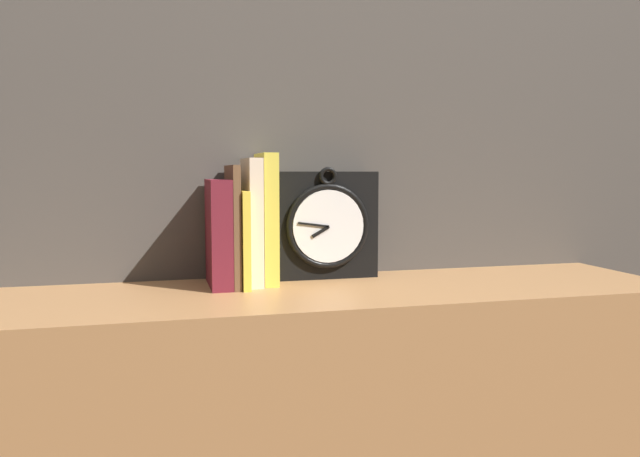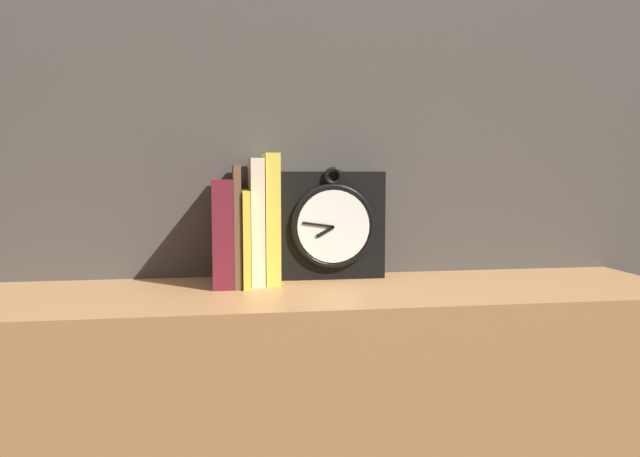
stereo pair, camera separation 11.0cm
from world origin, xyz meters
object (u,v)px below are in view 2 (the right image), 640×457
Objects in this scene: book_slot1_brown at (237,225)px; book_slot3_cream at (256,221)px; clock at (330,225)px; book_slot4_yellow at (271,218)px; book_slot0_maroon at (223,232)px; book_slot2_yellow at (245,237)px.

book_slot3_cream is at bearing 13.88° from book_slot1_brown.
book_slot3_cream is (-0.15, -0.03, 0.01)m from clock.
book_slot3_cream is 0.03m from book_slot4_yellow.
book_slot4_yellow is (0.03, 0.00, 0.00)m from book_slot3_cream.
book_slot4_yellow is at bearing -167.95° from clock.
book_slot3_cream is at bearing 7.99° from book_slot0_maroon.
book_slot0_maroon is 0.09m from book_slot4_yellow.
book_slot4_yellow reaches higher than book_slot2_yellow.
clock is 1.25× the size of book_slot2_yellow.
clock is 0.17m from book_slot2_yellow.
book_slot1_brown is (0.03, -0.00, 0.01)m from book_slot0_maroon.
book_slot1_brown reaches higher than book_slot2_yellow.
book_slot0_maroon is 1.11× the size of book_slot2_yellow.
book_slot1_brown is 0.03m from book_slot2_yellow.
book_slot0_maroon is 0.80× the size of book_slot4_yellow.
book_slot1_brown is (-0.18, -0.04, 0.01)m from clock.
book_slot2_yellow is at bearing -9.47° from book_slot1_brown.
book_slot4_yellow is at bearing 7.35° from book_slot0_maroon.
book_slot4_yellow reaches higher than book_slot3_cream.
book_slot3_cream is at bearing 28.76° from book_slot2_yellow.
book_slot0_maroon is at bearing 175.96° from book_slot2_yellow.
book_slot1_brown is at bearing -0.72° from book_slot0_maroon.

